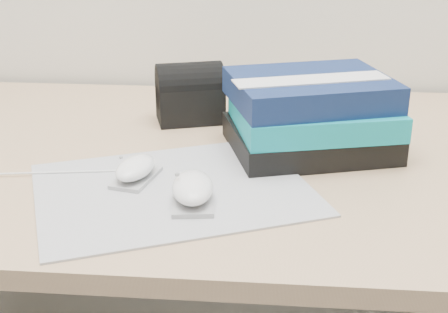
# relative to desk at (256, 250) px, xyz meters

# --- Properties ---
(desk) EXTENTS (1.60, 0.80, 0.73)m
(desk) POSITION_rel_desk_xyz_m (0.00, 0.00, 0.00)
(desk) COLOR tan
(desk) RESTS_ON ground
(mousepad) EXTENTS (0.50, 0.45, 0.00)m
(mousepad) POSITION_rel_desk_xyz_m (-0.12, -0.23, 0.24)
(mousepad) COLOR gray
(mousepad) RESTS_ON desk
(mouse_rear) EXTENTS (0.07, 0.10, 0.04)m
(mouse_rear) POSITION_rel_desk_xyz_m (-0.19, -0.20, 0.26)
(mouse_rear) COLOR #A7A8AA
(mouse_rear) RESTS_ON mousepad
(mouse_front) EXTENTS (0.07, 0.11, 0.05)m
(mouse_front) POSITION_rel_desk_xyz_m (-0.09, -0.27, 0.26)
(mouse_front) COLOR #A2A2A4
(mouse_front) RESTS_ON mousepad
(usb_cable) EXTENTS (0.24, 0.04, 0.00)m
(usb_cable) POSITION_rel_desk_xyz_m (-0.33, -0.19, 0.24)
(usb_cable) COLOR white
(usb_cable) RESTS_ON mousepad
(book_stack) EXTENTS (0.32, 0.28, 0.13)m
(book_stack) POSITION_rel_desk_xyz_m (0.09, -0.04, 0.30)
(book_stack) COLOR black
(book_stack) RESTS_ON desk
(pouch) EXTENTS (0.15, 0.12, 0.12)m
(pouch) POSITION_rel_desk_xyz_m (-0.14, 0.10, 0.29)
(pouch) COLOR black
(pouch) RESTS_ON desk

